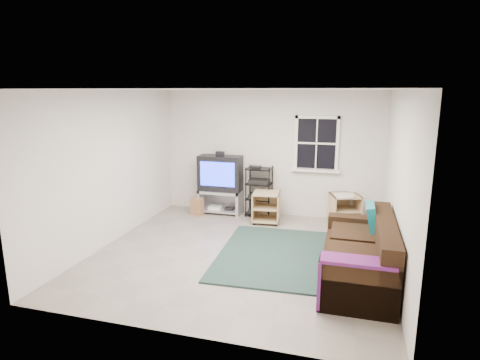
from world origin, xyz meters
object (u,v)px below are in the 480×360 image
(side_table_left, at_px, (266,206))
(side_table_right, at_px, (344,207))
(tv_unit, at_px, (220,179))
(av_rack, at_px, (259,194))
(sofa, at_px, (361,257))

(side_table_left, relative_size, side_table_right, 0.91)
(tv_unit, relative_size, side_table_left, 2.18)
(tv_unit, relative_size, side_table_right, 1.99)
(av_rack, height_order, side_table_right, av_rack)
(tv_unit, bearing_deg, sofa, -40.79)
(tv_unit, xyz_separation_m, side_table_left, (1.07, -0.32, -0.41))
(av_rack, xyz_separation_m, side_table_left, (0.24, -0.36, -0.13))
(av_rack, relative_size, side_table_right, 1.56)
(side_table_left, xyz_separation_m, sofa, (1.79, -2.15, 0.01))
(sofa, bearing_deg, side_table_left, 129.78)
(side_table_right, height_order, sofa, sofa)
(tv_unit, distance_m, side_table_left, 1.19)
(av_rack, height_order, side_table_left, av_rack)
(side_table_left, relative_size, sofa, 0.29)
(side_table_left, height_order, side_table_right, side_table_right)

